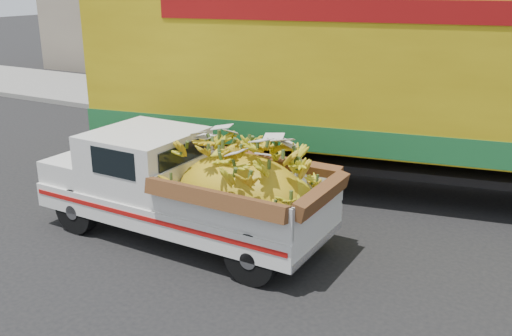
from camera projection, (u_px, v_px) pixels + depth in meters
The scene contains 6 objects.
ground at pixel (226, 268), 7.92m from camera, with size 100.00×100.00×0.00m, color black.
curb at pixel (377, 146), 13.41m from camera, with size 60.00×0.25×0.15m, color gray.
sidewalk at pixel (402, 127), 15.15m from camera, with size 60.00×4.00×0.14m, color gray.
building_left at pixel (251, 13), 22.98m from camera, with size 18.00×6.00×5.00m, color gray.
pickup_truck at pixel (201, 189), 8.46m from camera, with size 4.58×1.72×1.60m.
semi_trailer at pixel (410, 79), 10.15m from camera, with size 12.08×4.67×3.80m.
Camera 1 is at (3.84, -5.95, 3.83)m, focal length 40.00 mm.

